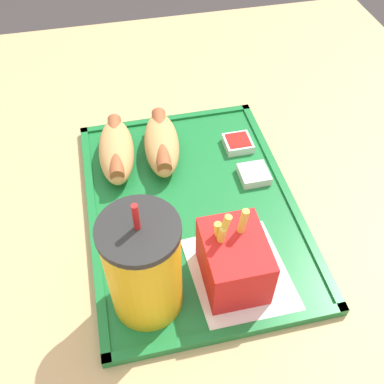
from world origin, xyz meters
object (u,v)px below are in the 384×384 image
object	(u,v)px
sauce_cup_mayo	(254,174)
sauce_cup_ketchup	(238,143)
fries_carton	(233,261)
hot_dog_near	(162,143)
hot_dog_far	(116,150)
soda_cup	(144,267)

from	to	relation	value
sauce_cup_mayo	sauce_cup_ketchup	size ratio (longest dim) A/B	1.00
fries_carton	sauce_cup_ketchup	xyz separation A→B (m)	(0.24, -0.08, -0.03)
hot_dog_near	fries_carton	xyz separation A→B (m)	(-0.25, -0.05, 0.02)
hot_dog_near	fries_carton	bearing A→B (deg)	-169.29
hot_dog_near	sauce_cup_ketchup	bearing A→B (deg)	-94.12
fries_carton	sauce_cup_ketchup	bearing A→B (deg)	-18.33
sauce_cup_ketchup	hot_dog_far	bearing A→B (deg)	87.38
soda_cup	hot_dog_far	xyz separation A→B (m)	(0.26, 0.01, -0.05)
hot_dog_near	soda_cup	bearing A→B (deg)	166.07
hot_dog_far	sauce_cup_mayo	xyz separation A→B (m)	(-0.08, -0.20, -0.02)
soda_cup	sauce_cup_ketchup	world-z (taller)	soda_cup
soda_cup	sauce_cup_mayo	world-z (taller)	soda_cup
hot_dog_far	hot_dog_near	distance (m)	0.07
soda_cup	hot_dog_near	bearing A→B (deg)	-13.93
hot_dog_far	hot_dog_near	world-z (taller)	same
hot_dog_near	fries_carton	distance (m)	0.25
hot_dog_far	fries_carton	size ratio (longest dim) A/B	1.23
hot_dog_far	hot_dog_near	size ratio (longest dim) A/B	0.99
sauce_cup_mayo	soda_cup	bearing A→B (deg)	131.68
fries_carton	sauce_cup_mayo	world-z (taller)	fries_carton
fries_carton	hot_dog_far	bearing A→B (deg)	25.73
fries_carton	sauce_cup_mayo	xyz separation A→B (m)	(0.17, -0.08, -0.03)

